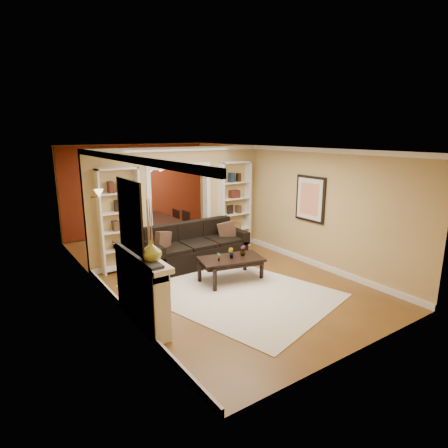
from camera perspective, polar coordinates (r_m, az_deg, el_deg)
floor at (r=8.56m, az=-2.87°, el=-6.94°), size 8.00×8.00×0.00m
ceiling at (r=8.02m, az=-3.10°, el=11.44°), size 8.00×8.00×0.00m
wall_back at (r=11.73m, az=-13.26°, el=5.19°), size 8.00×0.00×8.00m
wall_front at (r=5.31m, az=20.27°, el=-5.47°), size 8.00×0.00×8.00m
wall_left at (r=7.30m, az=-18.23°, el=-0.18°), size 0.00×8.00×8.00m
wall_right at (r=9.52m, az=8.67°, el=3.48°), size 0.00×8.00×8.00m
partition_wall at (r=9.21m, az=-6.88°, el=3.19°), size 4.50×0.15×2.70m
red_back_panel at (r=11.71m, az=-13.20°, el=5.03°), size 4.44×0.04×2.64m
dining_window at (r=11.64m, az=-13.19°, el=6.12°), size 0.78×0.03×0.98m
area_rug at (r=7.46m, az=1.06°, el=-10.09°), size 3.60×4.36×0.01m
sofa at (r=8.79m, az=-4.21°, el=-3.13°), size 2.42×1.05×0.95m
pillow_left at (r=8.34m, az=-9.29°, el=-2.66°), size 0.46×0.34×0.46m
pillow_right at (r=9.17m, az=0.48°, el=-1.09°), size 0.43×0.31×0.42m
coffee_table at (r=7.87m, az=1.06°, el=-6.90°), size 1.43×0.99×0.49m
plant_left at (r=7.59m, az=-0.80°, el=-4.99°), size 0.11×0.09×0.17m
plant_center at (r=7.75m, az=1.07°, el=-4.44°), size 0.12×0.14×0.22m
plant_right at (r=7.92m, az=2.87°, el=-4.06°), size 0.13×0.13×0.21m
bookshelf_left at (r=8.50m, az=-15.59°, el=0.53°), size 0.90×0.30×2.30m
bookshelf_right at (r=9.90m, az=1.59°, el=2.85°), size 0.90×0.30×2.30m
fireplace at (r=6.23m, az=-12.27°, el=-9.65°), size 0.32×1.70×1.16m
vase at (r=5.61m, az=-11.06°, el=-4.09°), size 0.40×0.40×0.33m
mirror at (r=5.81m, az=-14.15°, el=1.21°), size 0.03×0.95×1.10m
wall_sconce at (r=7.75m, az=-18.94°, el=4.17°), size 0.18×0.18×0.22m
framed_art at (r=8.77m, az=12.97°, el=3.74°), size 0.04×0.85×1.05m
dining_table at (r=10.95m, az=-10.10°, el=-0.75°), size 1.83×1.02×0.64m
dining_chair_nw at (r=10.46m, az=-12.17°, el=-1.16°), size 0.43×0.43×0.77m
dining_chair_ne at (r=10.89m, az=-6.84°, el=-0.16°), size 0.51×0.51×0.84m
dining_chair_sw at (r=10.99m, az=-13.38°, el=-0.25°), size 0.53×0.53×0.87m
dining_chair_se at (r=11.42m, az=-8.23°, el=0.29°), size 0.45×0.45×0.78m
chandelier at (r=10.46m, az=-10.84°, el=8.01°), size 0.50×0.50×0.30m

